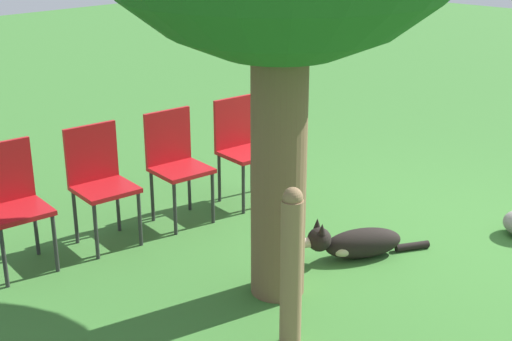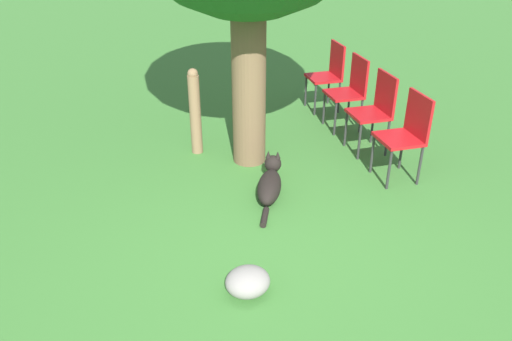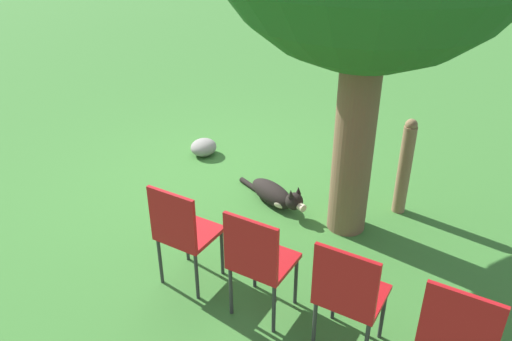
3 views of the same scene
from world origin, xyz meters
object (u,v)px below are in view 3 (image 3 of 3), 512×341
(red_chair_0, at_px, (183,230))
(red_chair_2, at_px, (349,292))
(dog, at_px, (276,195))
(red_chair_3, at_px, (458,333))
(fence_post, at_px, (405,166))
(red_chair_1, at_px, (258,258))

(red_chair_0, height_order, red_chair_2, same)
(dog, height_order, red_chair_0, red_chair_0)
(red_chair_3, bearing_deg, red_chair_2, 89.87)
(dog, height_order, red_chair_2, red_chair_2)
(red_chair_2, relative_size, red_chair_3, 1.00)
(fence_post, distance_m, red_chair_3, 2.25)
(fence_post, height_order, red_chair_0, fence_post)
(dog, relative_size, red_chair_1, 1.02)
(dog, bearing_deg, red_chair_3, -13.20)
(red_chair_1, height_order, red_chair_2, same)
(dog, xyz_separation_m, red_chair_0, (1.47, -0.24, 0.43))
(red_chair_2, xyz_separation_m, red_chair_3, (0.09, 0.70, 0.00))
(fence_post, relative_size, red_chair_1, 1.09)
(dog, xyz_separation_m, red_chair_3, (1.75, 1.86, 0.43))
(red_chair_1, bearing_deg, red_chair_3, -90.13)
(fence_post, height_order, red_chair_1, fence_post)
(red_chair_0, bearing_deg, dog, -1.86)
(fence_post, relative_size, red_chair_3, 1.09)
(dog, bearing_deg, red_chair_1, -43.60)
(fence_post, bearing_deg, red_chair_2, -1.81)
(red_chair_3, bearing_deg, dog, 54.32)
(dog, bearing_deg, red_chair_0, -69.38)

